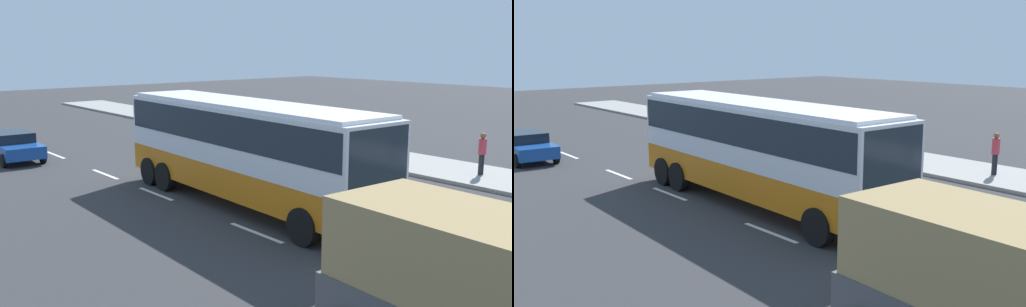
# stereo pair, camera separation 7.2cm
# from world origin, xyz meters

# --- Properties ---
(ground_plane) EXTENTS (120.00, 120.00, 0.00)m
(ground_plane) POSITION_xyz_m (0.00, 0.00, 0.00)
(ground_plane) COLOR #333335
(sidewalk_curb) EXTENTS (80.00, 4.00, 0.15)m
(sidewalk_curb) POSITION_xyz_m (0.00, 9.31, 0.07)
(sidewalk_curb) COLOR gray
(sidewalk_curb) RESTS_ON ground_plane
(lane_centreline) EXTENTS (34.98, 0.16, 0.01)m
(lane_centreline) POSITION_xyz_m (1.45, -2.65, 0.00)
(lane_centreline) COLOR white
(lane_centreline) RESTS_ON ground_plane
(coach_bus) EXTENTS (11.98, 3.07, 3.64)m
(coach_bus) POSITION_xyz_m (-1.98, -0.99, 2.25)
(coach_bus) COLOR orange
(coach_bus) RESTS_ON ground_plane
(car_blue_saloon) EXTENTS (4.43, 2.15, 1.37)m
(car_blue_saloon) POSITION_xyz_m (-15.46, -4.63, 0.74)
(car_blue_saloon) COLOR #194799
(car_blue_saloon) RESTS_ON ground_plane
(pedestrian_near_curb) EXTENTS (0.32, 0.32, 1.79)m
(pedestrian_near_curb) POSITION_xyz_m (1.15, 9.22, 1.19)
(pedestrian_near_curb) COLOR black
(pedestrian_near_curb) RESTS_ON sidewalk_curb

